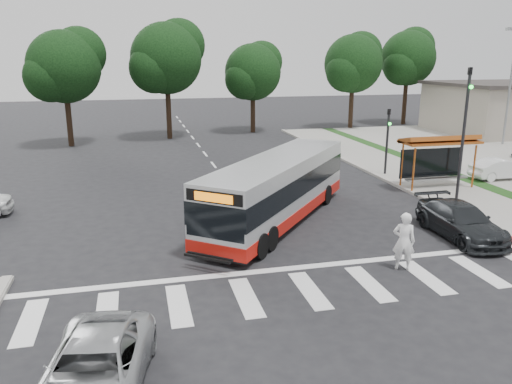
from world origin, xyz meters
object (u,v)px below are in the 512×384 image
object	(u,v)px
dark_sedan	(461,221)
silver_suv_south	(94,372)
transit_bus	(278,190)
pedestrian	(404,241)

from	to	relation	value
dark_sedan	silver_suv_south	size ratio (longest dim) A/B	1.02
silver_suv_south	transit_bus	bearing A→B (deg)	66.31
pedestrian	silver_suv_south	bearing A→B (deg)	51.65
transit_bus	pedestrian	world-z (taller)	transit_bus
transit_bus	silver_suv_south	world-z (taller)	transit_bus
transit_bus	dark_sedan	world-z (taller)	transit_bus
transit_bus	dark_sedan	size ratio (longest dim) A/B	2.35
transit_bus	dark_sedan	bearing A→B (deg)	10.02
silver_suv_south	pedestrian	bearing A→B (deg)	35.03
pedestrian	transit_bus	bearing A→B (deg)	-38.92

